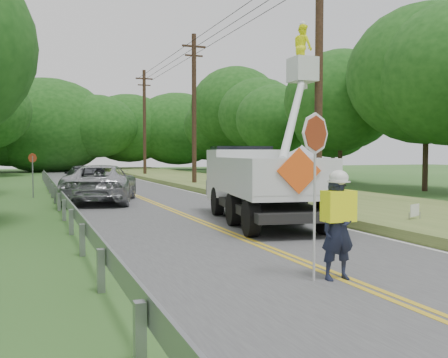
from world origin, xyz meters
name	(u,v)px	position (x,y,z in m)	size (l,w,h in m)	color
ground	(352,283)	(0.00, 0.00, 0.00)	(140.00, 140.00, 0.00)	#2F5F23
road	(157,204)	(0.00, 14.00, 0.01)	(7.20, 96.00, 0.03)	#47484A
guardrail	(58,193)	(-4.02, 14.91, 0.55)	(0.18, 48.00, 0.77)	gray
utility_poles	(235,95)	(5.00, 17.02, 5.27)	(1.60, 43.30, 10.00)	black
tall_grass_verge	(299,196)	(7.10, 14.00, 0.15)	(7.00, 96.00, 0.30)	#567032
treeline_right	(326,101)	(15.67, 24.84, 6.17)	(11.29, 53.74, 11.50)	#332319
treeline_horizon	(74,127)	(-0.01, 56.29, 5.50)	(55.58, 13.67, 11.49)	#174513
flagger	(338,221)	(-0.15, 0.22, 1.05)	(1.11, 0.43, 2.91)	#191E33
bucket_truck	(257,172)	(2.12, 8.27, 1.58)	(4.74, 7.40, 6.92)	black
suv_silver	(102,183)	(-2.12, 15.72, 0.87)	(2.81, 6.09, 1.69)	#A8AAAF
suv_darkgrey	(83,178)	(-2.15, 23.55, 0.76)	(2.07, 5.10, 1.48)	#3C3E44
stop_sign_permanent	(33,169)	(-4.99, 19.26, 1.46)	(0.42, 0.28, 2.24)	gray
yard_sign	(415,211)	(5.36, 4.33, 0.53)	(0.48, 0.21, 0.73)	white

